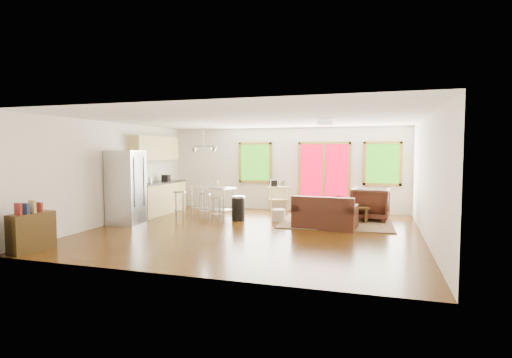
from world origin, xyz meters
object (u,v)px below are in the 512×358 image
(loveseat, at_px, (325,215))
(rug, at_px, (336,223))
(armchair, at_px, (370,202))
(ottoman, at_px, (313,210))
(coffee_table, at_px, (347,209))
(island, at_px, (212,196))
(kitchen_cart, at_px, (278,190))
(refrigerator, at_px, (126,188))

(loveseat, bearing_deg, rug, 79.65)
(armchair, distance_m, ottoman, 1.59)
(coffee_table, distance_m, ottoman, 1.14)
(loveseat, relative_size, ottoman, 2.39)
(island, xyz_separation_m, kitchen_cart, (1.52, 1.68, 0.07))
(rug, xyz_separation_m, kitchen_cart, (-1.97, 1.72, 0.64))
(island, bearing_deg, loveseat, -13.09)
(armchair, distance_m, kitchen_cart, 2.98)
(kitchen_cart, bearing_deg, loveseat, -54.10)
(rug, height_order, loveseat, loveseat)
(coffee_table, distance_m, refrigerator, 5.73)
(kitchen_cart, bearing_deg, armchair, -19.20)
(ottoman, bearing_deg, rug, -47.56)
(rug, distance_m, ottoman, 1.10)
(loveseat, xyz_separation_m, island, (-3.29, 0.76, 0.28))
(loveseat, relative_size, refrigerator, 0.82)
(ottoman, height_order, kitchen_cart, kitchen_cart)
(rug, xyz_separation_m, loveseat, (-0.20, -0.73, 0.30))
(loveseat, xyz_separation_m, coffee_table, (0.45, 0.97, 0.05))
(loveseat, relative_size, kitchen_cart, 1.60)
(ottoman, distance_m, island, 2.88)
(coffee_table, relative_size, kitchen_cart, 1.23)
(rug, relative_size, loveseat, 1.81)
(loveseat, relative_size, island, 1.06)
(rug, height_order, refrigerator, refrigerator)
(coffee_table, relative_size, armchair, 1.21)
(ottoman, bearing_deg, coffee_table, -29.32)
(loveseat, height_order, refrigerator, refrigerator)
(rug, xyz_separation_m, coffee_table, (0.26, 0.24, 0.35))
(island, bearing_deg, coffee_table, 3.11)
(rug, bearing_deg, ottoman, 132.44)
(ottoman, height_order, island, island)
(armchair, distance_m, refrigerator, 6.44)
(loveseat, height_order, coffee_table, loveseat)
(coffee_table, xyz_separation_m, refrigerator, (-5.36, -1.92, 0.58))
(coffee_table, bearing_deg, refrigerator, -160.27)
(ottoman, bearing_deg, kitchen_cart, 143.25)
(refrigerator, bearing_deg, ottoman, 26.41)
(armchair, bearing_deg, island, 13.66)
(rug, relative_size, ottoman, 4.33)
(rug, bearing_deg, kitchen_cart, 138.82)
(island, bearing_deg, rug, -0.64)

